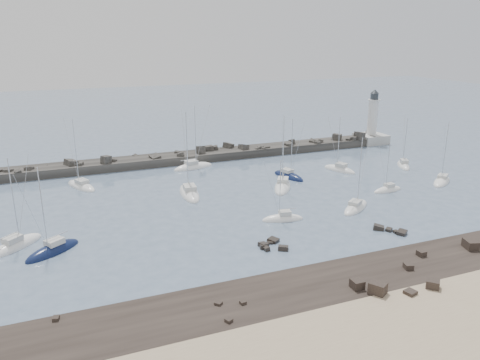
% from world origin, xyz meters
% --- Properties ---
extents(ground, '(400.00, 400.00, 0.00)m').
position_xyz_m(ground, '(0.00, 0.00, 0.00)').
color(ground, slate).
rests_on(ground, ground).
extents(sand_strip, '(140.00, 14.00, 1.00)m').
position_xyz_m(sand_strip, '(0.00, -32.00, 0.00)').
color(sand_strip, tan).
rests_on(sand_strip, ground).
extents(rock_shelf, '(140.00, 12.00, 2.09)m').
position_xyz_m(rock_shelf, '(0.20, -22.01, 0.01)').
color(rock_shelf, black).
rests_on(rock_shelf, ground).
extents(rock_cluster_near, '(3.74, 4.59, 1.41)m').
position_xyz_m(rock_cluster_near, '(-4.00, -9.13, 0.03)').
color(rock_cluster_near, black).
rests_on(rock_cluster_near, ground).
extents(rock_cluster_far, '(3.98, 4.66, 1.52)m').
position_xyz_m(rock_cluster_far, '(13.79, -10.93, 0.03)').
color(rock_cluster_far, black).
rests_on(rock_cluster_far, ground).
extents(breakwater, '(115.00, 7.08, 5.22)m').
position_xyz_m(breakwater, '(-6.89, 37.98, 0.30)').
color(breakwater, '#2C2A27').
rests_on(breakwater, ground).
extents(lighthouse, '(7.00, 7.00, 14.60)m').
position_xyz_m(lighthouse, '(47.00, 38.00, 3.09)').
color(lighthouse, '#AAABA5').
rests_on(lighthouse, ground).
extents(sailboat_0, '(7.79, 7.55, 13.22)m').
position_xyz_m(sailboat_0, '(-36.15, 3.57, 0.15)').
color(sailboat_0, white).
rests_on(sailboat_0, ground).
extents(sailboat_1, '(6.10, 9.01, 13.65)m').
position_xyz_m(sailboat_1, '(-26.19, 27.29, 0.13)').
color(sailboat_1, white).
rests_on(sailboat_1, ground).
extents(sailboat_2, '(7.93, 6.67, 12.82)m').
position_xyz_m(sailboat_2, '(-31.57, 0.07, 0.15)').
color(sailboat_2, '#0E193E').
rests_on(sailboat_2, ground).
extents(sailboat_3, '(3.96, 10.27, 15.86)m').
position_xyz_m(sailboat_3, '(-8.61, 15.70, 0.15)').
color(sailboat_3, white).
rests_on(sailboat_3, ground).
extents(sailboat_4, '(9.42, 4.54, 14.30)m').
position_xyz_m(sailboat_4, '(-3.12, 32.00, 0.14)').
color(sailboat_4, white).
rests_on(sailboat_4, ground).
extents(sailboat_5, '(6.77, 3.38, 10.49)m').
position_xyz_m(sailboat_5, '(1.41, -1.22, 0.14)').
color(sailboat_5, white).
rests_on(sailboat_5, ground).
extents(sailboat_6, '(7.39, 9.44, 14.78)m').
position_xyz_m(sailboat_6, '(8.50, 12.89, 0.15)').
color(sailboat_6, white).
rests_on(sailboat_6, ground).
extents(sailboat_7, '(8.05, 6.61, 12.72)m').
position_xyz_m(sailboat_7, '(14.70, -1.27, 0.13)').
color(sailboat_7, white).
rests_on(sailboat_7, ground).
extents(sailboat_8, '(4.47, 8.39, 12.75)m').
position_xyz_m(sailboat_8, '(12.73, 18.60, 0.14)').
color(sailboat_8, '#0E193E').
rests_on(sailboat_8, ground).
extents(sailboat_9, '(6.27, 2.33, 9.93)m').
position_xyz_m(sailboat_9, '(25.45, 4.13, 0.14)').
color(sailboat_9, white).
rests_on(sailboat_9, ground).
extents(sailboat_10, '(5.00, 7.91, 12.18)m').
position_xyz_m(sailboat_10, '(24.76, 18.74, 0.15)').
color(sailboat_10, white).
rests_on(sailboat_10, ground).
extents(sailboat_11, '(8.13, 6.70, 12.81)m').
position_xyz_m(sailboat_11, '(38.53, 4.52, 0.13)').
color(sailboat_11, white).
rests_on(sailboat_11, ground).
extents(sailboat_12, '(5.24, 7.24, 11.43)m').
position_xyz_m(sailboat_12, '(39.33, 16.32, 0.15)').
color(sailboat_12, white).
rests_on(sailboat_12, ground).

